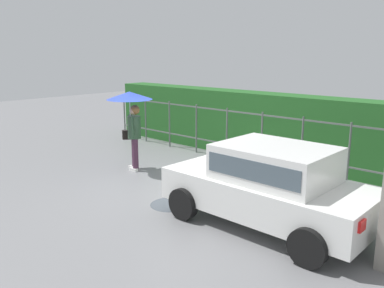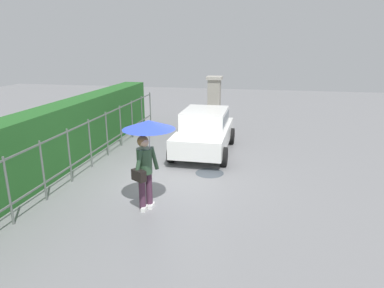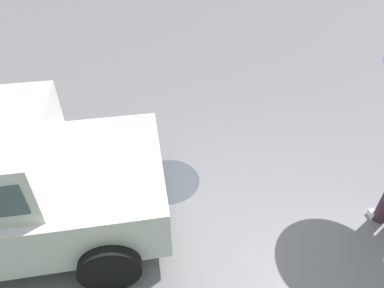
{
  "view_description": "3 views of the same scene",
  "coord_description": "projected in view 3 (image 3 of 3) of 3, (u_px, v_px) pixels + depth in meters",
  "views": [
    {
      "loc": [
        6.15,
        -6.33,
        3.03
      ],
      "look_at": [
        0.3,
        0.03,
        1.06
      ],
      "focal_mm": 37.49,
      "sensor_mm": 36.0,
      "label": 1
    },
    {
      "loc": [
        -8.72,
        -2.27,
        3.67
      ],
      "look_at": [
        0.68,
        -0.42,
        0.84
      ],
      "focal_mm": 32.07,
      "sensor_mm": 36.0,
      "label": 2
    },
    {
      "loc": [
        0.86,
        2.27,
        3.22
      ],
      "look_at": [
        0.4,
        -0.37,
        1.07
      ],
      "focal_mm": 31.81,
      "sensor_mm": 36.0,
      "label": 3
    }
  ],
  "objects": [
    {
      "name": "puddle_near",
      "position": [
        168.0,
        181.0,
        4.53
      ],
      "size": [
        0.83,
        0.83,
        0.0
      ],
      "primitive_type": "cylinder",
      "color": "#4C545B",
      "rests_on": "ground"
    },
    {
      "name": "ground_plane",
      "position": [
        232.0,
        233.0,
        3.88
      ],
      "size": [
        40.0,
        40.0,
        0.0
      ],
      "primitive_type": "plane",
      "color": "slate"
    }
  ]
}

